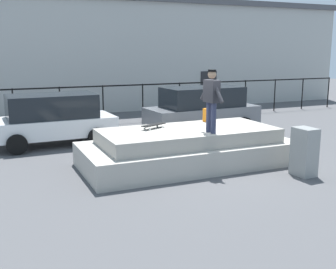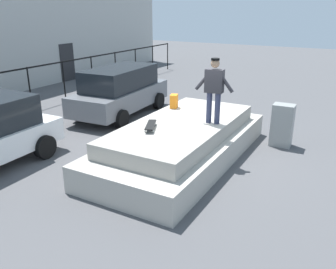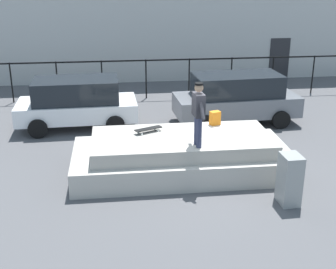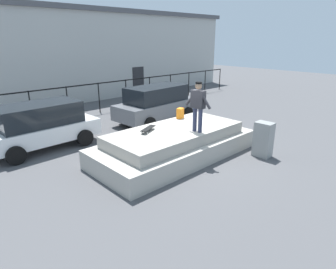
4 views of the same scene
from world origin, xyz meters
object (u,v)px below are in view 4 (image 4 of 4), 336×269
object	(u,v)px
utility_box	(263,139)
car_grey_hatchback_mid	(157,103)
backpack	(180,113)
skateboarder	(198,103)
skateboard	(148,128)
car_white_hatchback_near	(40,125)

from	to	relation	value
utility_box	car_grey_hatchback_mid	bearing A→B (deg)	85.05
backpack	car_grey_hatchback_mid	xyz separation A→B (m)	(1.46, 3.07, -0.29)
skateboarder	skateboard	bearing A→B (deg)	135.68
utility_box	skateboard	bearing A→B (deg)	139.03
skateboard	utility_box	xyz separation A→B (m)	(3.15, -2.52, -0.51)
backpack	car_grey_hatchback_mid	world-z (taller)	car_grey_hatchback_mid
skateboarder	car_grey_hatchback_mid	world-z (taller)	skateboarder
backpack	skateboarder	bearing A→B (deg)	45.76
car_white_hatchback_near	car_grey_hatchback_mid	size ratio (longest dim) A/B	0.93
skateboarder	car_white_hatchback_near	distance (m)	6.01
backpack	utility_box	xyz separation A→B (m)	(1.18, -2.94, -0.61)
car_white_hatchback_near	car_grey_hatchback_mid	bearing A→B (deg)	-2.22
car_white_hatchback_near	skateboard	bearing A→B (deg)	-59.20
skateboard	car_white_hatchback_near	bearing A→B (deg)	120.80
skateboard	utility_box	distance (m)	4.07
skateboarder	car_grey_hatchback_mid	xyz separation A→B (m)	(2.25, 4.63, -1.05)
skateboarder	backpack	distance (m)	1.91
skateboard	car_grey_hatchback_mid	world-z (taller)	car_grey_hatchback_mid
backpack	car_white_hatchback_near	xyz separation A→B (m)	(-4.18, 3.28, -0.32)
skateboarder	utility_box	size ratio (longest dim) A/B	1.33
skateboard	car_white_hatchback_near	distance (m)	4.32
skateboard	backpack	size ratio (longest dim) A/B	1.99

